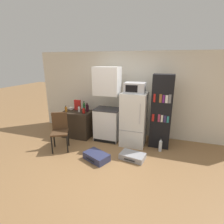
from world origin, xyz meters
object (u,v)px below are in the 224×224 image
(chair, at_px, (60,128))
(bowl, at_px, (71,108))
(side_table, at_px, (78,124))
(refrigerator, at_px, (134,119))
(bottle_wine_dark, at_px, (87,108))
(bottle_ketchup_red, at_px, (84,111))
(suitcase_large_flat, at_px, (96,157))
(bookshelf, at_px, (161,112))
(bottle_amber_beer, at_px, (66,110))
(bottle_green_tall, at_px, (84,107))
(microwave, at_px, (135,88))
(kitchen_hutch, at_px, (107,107))
(cereal_box, at_px, (78,105))
(bottle_milk_white, at_px, (79,109))
(suitcase_small_flat, at_px, (132,156))
(water_bottle_front, at_px, (160,146))

(chair, bearing_deg, bowl, 77.20)
(side_table, relative_size, refrigerator, 0.59)
(bottle_wine_dark, xyz_separation_m, bottle_ketchup_red, (-0.01, -0.20, -0.03))
(bottle_ketchup_red, xyz_separation_m, suitcase_large_flat, (0.80, -0.99, -0.75))
(bookshelf, bearing_deg, chair, -158.14)
(bottle_wine_dark, relative_size, bottle_amber_beer, 1.33)
(bookshelf, height_order, bottle_green_tall, bookshelf)
(microwave, bearing_deg, kitchen_hutch, 176.13)
(kitchen_hutch, relative_size, bookshelf, 1.08)
(side_table, bearing_deg, kitchen_hutch, 2.74)
(bookshelf, bearing_deg, side_table, -177.27)
(bookshelf, relative_size, cereal_box, 6.29)
(bottle_milk_white, relative_size, bowl, 1.13)
(cereal_box, bearing_deg, bottle_ketchup_red, -38.26)
(kitchen_hutch, distance_m, refrigerator, 0.80)
(suitcase_small_flat, bearing_deg, cereal_box, 163.19)
(bottle_ketchup_red, height_order, bowl, bottle_ketchup_red)
(refrigerator, distance_m, bottle_green_tall, 1.55)
(refrigerator, distance_m, microwave, 0.84)
(bottle_amber_beer, height_order, bottle_milk_white, bottle_amber_beer)
(bottle_amber_beer, distance_m, chair, 0.77)
(microwave, distance_m, chair, 2.15)
(bottle_wine_dark, height_order, bottle_amber_beer, bottle_wine_dark)
(bottle_green_tall, height_order, chair, bottle_green_tall)
(bottle_ketchup_red, xyz_separation_m, suitcase_small_flat, (1.58, -0.68, -0.77))
(suitcase_small_flat, bearing_deg, bottle_wine_dark, 160.16)
(refrigerator, relative_size, chair, 1.50)
(suitcase_large_flat, xyz_separation_m, water_bottle_front, (1.36, 0.88, 0.06))
(side_table, distance_m, bottle_green_tall, 0.54)
(chair, distance_m, suitcase_large_flat, 1.22)
(side_table, height_order, bowl, bowl)
(bottle_amber_beer, height_order, chair, bottle_amber_beer)
(refrigerator, bearing_deg, chair, -153.85)
(bottle_green_tall, bearing_deg, bottle_wine_dark, -18.06)
(water_bottle_front, bearing_deg, bookshelf, 100.74)
(bottle_wine_dark, relative_size, cereal_box, 0.84)
(kitchen_hutch, xyz_separation_m, chair, (-0.96, -0.89, -0.39))
(bottle_wine_dark, height_order, bottle_ketchup_red, bottle_wine_dark)
(microwave, xyz_separation_m, bottle_green_tall, (-1.53, 0.15, -0.67))
(kitchen_hutch, xyz_separation_m, bottle_green_tall, (-0.77, 0.10, -0.07))
(side_table, bearing_deg, bowl, 150.87)
(bottle_ketchup_red, relative_size, water_bottle_front, 0.51)
(bottle_ketchup_red, relative_size, bowl, 1.07)
(suitcase_small_flat, bearing_deg, bottle_ketchup_red, 166.23)
(suitcase_large_flat, distance_m, suitcase_small_flat, 0.84)
(bookshelf, relative_size, suitcase_large_flat, 2.85)
(water_bottle_front, bearing_deg, chair, -165.20)
(cereal_box, bearing_deg, bottle_green_tall, -7.33)
(bottle_amber_beer, relative_size, bottle_ketchup_red, 1.07)
(refrigerator, height_order, bottle_ketchup_red, refrigerator)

